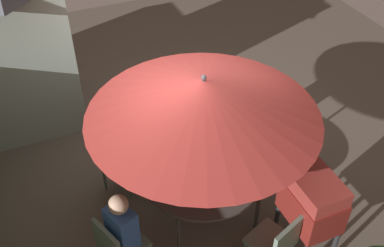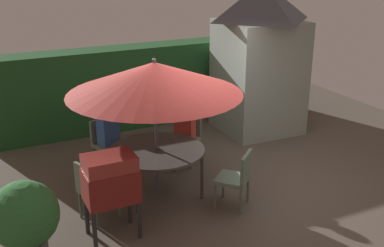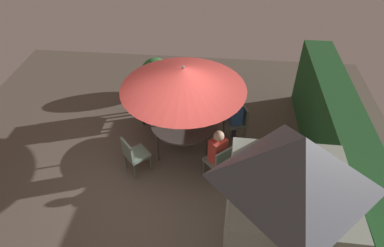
{
  "view_description": "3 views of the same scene",
  "coord_description": "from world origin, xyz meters",
  "px_view_note": "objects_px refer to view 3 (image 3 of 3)",
  "views": [
    {
      "loc": [
        -4.75,
        2.02,
        4.94
      ],
      "look_at": [
        -0.44,
        0.17,
        0.99
      ],
      "focal_mm": 43.12,
      "sensor_mm": 36.0,
      "label": 1
    },
    {
      "loc": [
        -3.58,
        -6.13,
        3.7
      ],
      "look_at": [
        -0.39,
        0.46,
        1.01
      ],
      "focal_mm": 44.2,
      "sensor_mm": 36.0,
      "label": 2
    },
    {
      "loc": [
        4.91,
        1.07,
        5.69
      ],
      "look_at": [
        -0.59,
        0.54,
        1.12
      ],
      "focal_mm": 32.02,
      "sensor_mm": 36.0,
      "label": 3
    }
  ],
  "objects_px": {
    "chair_toward_hedge": "(173,100)",
    "person_in_blue": "(236,112)",
    "patio_table": "(184,123)",
    "chair_far_side": "(238,120)",
    "bbq_grill": "(152,91)",
    "chair_toward_house": "(133,154)",
    "patio_umbrella": "(183,78)",
    "chair_near_shed": "(220,161)",
    "potted_plant_by_shed": "(156,75)",
    "garden_shed": "(283,219)",
    "person_in_red": "(218,149)"
  },
  "relations": [
    {
      "from": "garden_shed",
      "to": "person_in_red",
      "type": "relative_size",
      "value": 2.49
    },
    {
      "from": "garden_shed",
      "to": "chair_toward_house",
      "type": "xyz_separation_m",
      "value": [
        -2.14,
        -2.76,
        -1.08
      ]
    },
    {
      "from": "chair_toward_hedge",
      "to": "bbq_grill",
      "type": "bearing_deg",
      "value": -76.59
    },
    {
      "from": "bbq_grill",
      "to": "person_in_blue",
      "type": "xyz_separation_m",
      "value": [
        0.58,
        2.11,
        -0.06
      ]
    },
    {
      "from": "patio_table",
      "to": "chair_far_side",
      "type": "xyz_separation_m",
      "value": [
        -0.47,
        1.26,
        -0.18
      ]
    },
    {
      "from": "chair_toward_hedge",
      "to": "person_in_blue",
      "type": "bearing_deg",
      "value": 66.28
    },
    {
      "from": "patio_table",
      "to": "bbq_grill",
      "type": "relative_size",
      "value": 1.28
    },
    {
      "from": "patio_umbrella",
      "to": "potted_plant_by_shed",
      "type": "bearing_deg",
      "value": -154.11
    },
    {
      "from": "chair_toward_house",
      "to": "patio_umbrella",
      "type": "bearing_deg",
      "value": 132.32
    },
    {
      "from": "chair_far_side",
      "to": "chair_toward_hedge",
      "type": "height_order",
      "value": "same"
    },
    {
      "from": "patio_umbrella",
      "to": "chair_far_side",
      "type": "relative_size",
      "value": 2.99
    },
    {
      "from": "patio_umbrella",
      "to": "chair_toward_hedge",
      "type": "bearing_deg",
      "value": -159.73
    },
    {
      "from": "bbq_grill",
      "to": "chair_toward_house",
      "type": "relative_size",
      "value": 1.33
    },
    {
      "from": "patio_table",
      "to": "bbq_grill",
      "type": "xyz_separation_m",
      "value": [
        -1.02,
        -0.93,
        0.15
      ]
    },
    {
      "from": "chair_far_side",
      "to": "chair_toward_hedge",
      "type": "relative_size",
      "value": 1.0
    },
    {
      "from": "chair_near_shed",
      "to": "person_in_red",
      "type": "xyz_separation_m",
      "value": [
        -0.06,
        -0.06,
        0.26
      ]
    },
    {
      "from": "patio_table",
      "to": "chair_near_shed",
      "type": "bearing_deg",
      "value": 42.67
    },
    {
      "from": "chair_toward_hedge",
      "to": "potted_plant_by_shed",
      "type": "bearing_deg",
      "value": -148.29
    },
    {
      "from": "patio_table",
      "to": "chair_near_shed",
      "type": "height_order",
      "value": "chair_near_shed"
    },
    {
      "from": "garden_shed",
      "to": "chair_near_shed",
      "type": "distance_m",
      "value": 2.53
    },
    {
      "from": "patio_umbrella",
      "to": "bbq_grill",
      "type": "xyz_separation_m",
      "value": [
        -1.02,
        -0.93,
        -1.06
      ]
    },
    {
      "from": "patio_umbrella",
      "to": "chair_toward_house",
      "type": "relative_size",
      "value": 2.99
    },
    {
      "from": "person_in_blue",
      "to": "garden_shed",
      "type": "bearing_deg",
      "value": 9.51
    },
    {
      "from": "patio_table",
      "to": "chair_toward_hedge",
      "type": "height_order",
      "value": "chair_toward_hedge"
    },
    {
      "from": "patio_table",
      "to": "person_in_blue",
      "type": "height_order",
      "value": "person_in_blue"
    },
    {
      "from": "bbq_grill",
      "to": "chair_toward_house",
      "type": "xyz_separation_m",
      "value": [
        1.93,
        -0.06,
        -0.33
      ]
    },
    {
      "from": "person_in_blue",
      "to": "chair_toward_house",
      "type": "bearing_deg",
      "value": -58.11
    },
    {
      "from": "patio_table",
      "to": "person_in_blue",
      "type": "xyz_separation_m",
      "value": [
        -0.44,
        1.17,
        0.08
      ]
    },
    {
      "from": "potted_plant_by_shed",
      "to": "garden_shed",
      "type": "bearing_deg",
      "value": 28.35
    },
    {
      "from": "person_in_blue",
      "to": "potted_plant_by_shed",
      "type": "bearing_deg",
      "value": -127.57
    },
    {
      "from": "garden_shed",
      "to": "patio_table",
      "type": "distance_m",
      "value": 3.63
    },
    {
      "from": "chair_far_side",
      "to": "chair_toward_house",
      "type": "relative_size",
      "value": 1.0
    },
    {
      "from": "patio_umbrella",
      "to": "chair_near_shed",
      "type": "distance_m",
      "value": 1.88
    },
    {
      "from": "chair_near_shed",
      "to": "chair_far_side",
      "type": "bearing_deg",
      "value": 164.39
    },
    {
      "from": "chair_toward_house",
      "to": "potted_plant_by_shed",
      "type": "relative_size",
      "value": 0.81
    },
    {
      "from": "garden_shed",
      "to": "chair_toward_house",
      "type": "bearing_deg",
      "value": -127.81
    },
    {
      "from": "patio_umbrella",
      "to": "chair_toward_house",
      "type": "height_order",
      "value": "patio_umbrella"
    },
    {
      "from": "bbq_grill",
      "to": "person_in_blue",
      "type": "distance_m",
      "value": 2.19
    },
    {
      "from": "chair_toward_hedge",
      "to": "person_in_blue",
      "type": "height_order",
      "value": "person_in_blue"
    },
    {
      "from": "garden_shed",
      "to": "bbq_grill",
      "type": "distance_m",
      "value": 4.94
    },
    {
      "from": "chair_toward_hedge",
      "to": "person_in_red",
      "type": "distance_m",
      "value": 2.38
    },
    {
      "from": "patio_umbrella",
      "to": "chair_toward_house",
      "type": "xyz_separation_m",
      "value": [
        0.91,
        -1.0,
        -1.38
      ]
    },
    {
      "from": "chair_toward_hedge",
      "to": "patio_table",
      "type": "bearing_deg",
      "value": 20.27
    },
    {
      "from": "potted_plant_by_shed",
      "to": "patio_umbrella",
      "type": "bearing_deg",
      "value": 25.89
    },
    {
      "from": "chair_toward_hedge",
      "to": "person_in_blue",
      "type": "relative_size",
      "value": 0.71
    },
    {
      "from": "chair_near_shed",
      "to": "person_in_red",
      "type": "relative_size",
      "value": 0.71
    },
    {
      "from": "garden_shed",
      "to": "person_in_blue",
      "type": "xyz_separation_m",
      "value": [
        -3.49,
        -0.58,
        -0.82
      ]
    },
    {
      "from": "chair_far_side",
      "to": "person_in_blue",
      "type": "relative_size",
      "value": 0.71
    },
    {
      "from": "chair_toward_hedge",
      "to": "potted_plant_by_shed",
      "type": "relative_size",
      "value": 0.81
    },
    {
      "from": "chair_near_shed",
      "to": "potted_plant_by_shed",
      "type": "relative_size",
      "value": 0.81
    }
  ]
}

